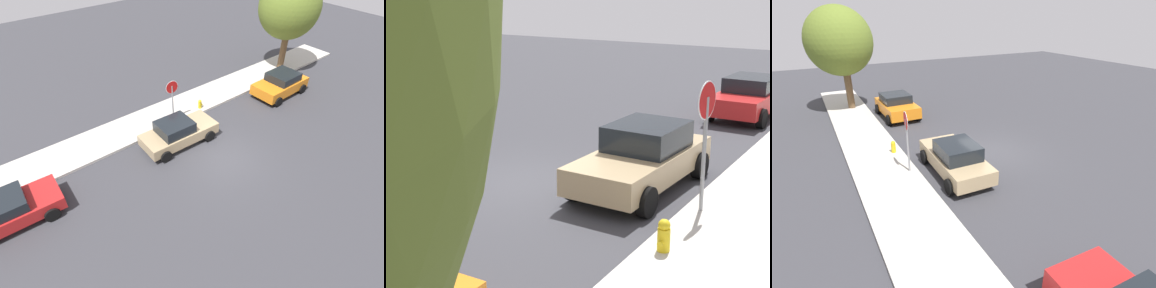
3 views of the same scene
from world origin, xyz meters
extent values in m
plane|color=#38383D|center=(0.00, 0.00, 0.00)|extent=(60.00, 60.00, 0.00)
cube|color=beige|center=(0.00, 5.11, 0.07)|extent=(32.00, 2.56, 0.14)
cylinder|color=gray|center=(-0.11, 4.17, 1.22)|extent=(0.08, 0.08, 2.44)
cylinder|color=white|center=(-0.11, 4.17, 2.37)|extent=(0.75, 0.09, 0.76)
cylinder|color=red|center=(-0.11, 4.17, 2.37)|extent=(0.71, 0.10, 0.71)
cube|color=tan|center=(-0.95, 2.45, 0.60)|extent=(4.21, 1.85, 0.59)
cube|color=black|center=(-1.23, 2.46, 1.18)|extent=(1.83, 1.56, 0.58)
cylinder|color=black|center=(0.49, 3.25, 0.32)|extent=(0.65, 0.24, 0.64)
cylinder|color=black|center=(0.43, 1.55, 0.32)|extent=(0.65, 0.24, 0.64)
cylinder|color=black|center=(-2.33, 3.35, 0.32)|extent=(0.65, 0.24, 0.64)
cylinder|color=black|center=(-2.39, 1.65, 0.32)|extent=(0.65, 0.24, 0.64)
cube|color=orange|center=(7.44, 2.43, 0.64)|extent=(3.85, 1.97, 0.66)
cube|color=black|center=(7.63, 2.43, 1.23)|extent=(1.88, 1.70, 0.51)
cylinder|color=black|center=(8.72, 3.40, 0.32)|extent=(0.64, 0.23, 0.64)
cylinder|color=black|center=(8.76, 1.51, 0.32)|extent=(0.64, 0.23, 0.64)
cylinder|color=black|center=(6.12, 3.35, 0.32)|extent=(0.64, 0.23, 0.64)
cylinder|color=black|center=(6.16, 1.46, 0.32)|extent=(0.64, 0.23, 0.64)
cube|color=red|center=(-9.46, 2.58, 0.60)|extent=(4.19, 1.89, 0.60)
cylinder|color=black|center=(-8.10, 1.66, 0.32)|extent=(0.65, 0.25, 0.64)
cylinder|color=black|center=(-8.03, 3.38, 0.32)|extent=(0.65, 0.25, 0.64)
cylinder|color=brown|center=(10.53, 4.79, 1.45)|extent=(0.47, 0.47, 2.90)
ellipsoid|color=olive|center=(10.48, 4.95, 4.56)|extent=(4.21, 4.21, 4.35)
cylinder|color=gold|center=(1.99, 4.25, 0.28)|extent=(0.22, 0.22, 0.55)
sphere|color=gold|center=(1.99, 4.25, 0.61)|extent=(0.21, 0.21, 0.21)
cylinder|color=gold|center=(2.14, 4.25, 0.33)|extent=(0.08, 0.09, 0.09)
camera|label=1|loc=(-8.33, -7.91, 10.50)|focal=28.00mm
camera|label=2|loc=(10.56, 7.68, 4.59)|focal=55.00mm
camera|label=3|loc=(-10.99, 7.37, 6.31)|focal=28.00mm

